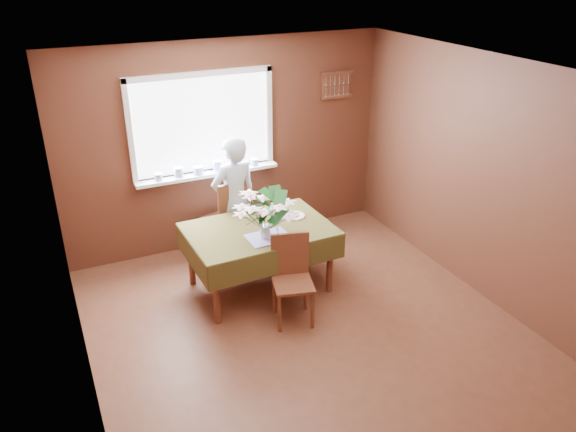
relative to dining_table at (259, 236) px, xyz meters
name	(u,v)px	position (x,y,z in m)	size (l,w,h in m)	color
floor	(312,336)	(0.12, -1.02, -0.64)	(4.50, 4.50, 0.00)	brown
ceiling	(318,75)	(0.12, -1.02, 1.86)	(4.50, 4.50, 0.00)	white
wall_back	(228,146)	(0.12, 1.23, 0.61)	(4.00, 4.00, 0.00)	brown
wall_front	(507,384)	(0.12, -3.27, 0.61)	(4.00, 4.00, 0.00)	brown
wall_left	(73,270)	(-1.88, -1.02, 0.61)	(4.50, 4.50, 0.00)	brown
wall_right	(491,183)	(2.12, -1.02, 0.61)	(4.50, 4.50, 0.00)	brown
window_assembly	(205,142)	(-0.18, 1.18, 0.71)	(1.72, 0.20, 1.22)	white
spoon_rack	(336,85)	(1.57, 1.20, 1.21)	(0.44, 0.05, 0.33)	brown
dining_table	(259,236)	(0.00, 0.00, 0.00)	(1.53, 1.07, 0.74)	brown
chair_far	(229,216)	(-0.07, 0.78, -0.10)	(0.54, 0.54, 1.01)	brown
chair_near	(292,274)	(0.08, -0.62, -0.15)	(0.47, 0.47, 0.89)	brown
seated_woman	(234,201)	(-0.02, 0.69, 0.12)	(0.56, 0.37, 1.54)	white
flower_bouquet	(265,211)	(-0.02, -0.22, 0.39)	(0.54, 0.54, 0.46)	white
side_plate	(294,216)	(0.46, 0.10, 0.09)	(0.23, 0.23, 0.01)	white
table_knife	(278,233)	(0.13, -0.20, 0.10)	(0.02, 0.24, 0.00)	silver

